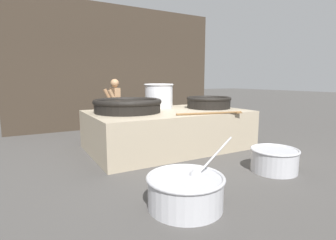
# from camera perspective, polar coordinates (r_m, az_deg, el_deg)

# --- Properties ---
(ground_plane) EXTENTS (60.00, 60.00, 0.00)m
(ground_plane) POSITION_cam_1_polar(r_m,az_deg,el_deg) (5.63, -0.00, -5.98)
(ground_plane) COLOR #474442
(back_wall) EXTENTS (6.32, 0.24, 3.60)m
(back_wall) POSITION_cam_1_polar(r_m,az_deg,el_deg) (8.25, -10.66, 11.13)
(back_wall) COLOR #382D23
(back_wall) RESTS_ON ground_plane
(hearth_platform) EXTENTS (3.22, 1.98, 0.79)m
(hearth_platform) POSITION_cam_1_polar(r_m,az_deg,el_deg) (5.54, -0.00, -2.02)
(hearth_platform) COLOR tan
(hearth_platform) RESTS_ON ground_plane
(giant_wok_near) EXTENTS (1.35, 1.35, 0.26)m
(giant_wok_near) POSITION_cam_1_polar(r_m,az_deg,el_deg) (5.25, -8.76, 3.22)
(giant_wok_near) COLOR black
(giant_wok_near) RESTS_ON hearth_platform
(giant_wok_far) EXTENTS (1.01, 1.01, 0.26)m
(giant_wok_far) POSITION_cam_1_polar(r_m,az_deg,el_deg) (6.06, 8.83, 3.91)
(giant_wok_far) COLOR black
(giant_wok_far) RESTS_ON hearth_platform
(stock_pot) EXTENTS (0.68, 0.68, 0.55)m
(stock_pot) POSITION_cam_1_polar(r_m,az_deg,el_deg) (6.08, -2.02, 5.41)
(stock_pot) COLOR silver
(stock_pot) RESTS_ON hearth_platform
(stirring_paddle) EXTENTS (1.31, 0.37, 0.04)m
(stirring_paddle) POSITION_cam_1_polar(r_m,az_deg,el_deg) (4.99, 9.72, 1.48)
(stirring_paddle) COLOR brown
(stirring_paddle) RESTS_ON hearth_platform
(cook) EXTENTS (0.34, 0.53, 1.45)m
(cook) POSITION_cam_1_polar(r_m,az_deg,el_deg) (6.49, -11.44, 2.87)
(cook) COLOR #9E7551
(cook) RESTS_ON ground_plane
(prep_bowl_vegetables) EXTENTS (1.15, 0.89, 0.73)m
(prep_bowl_vegetables) POSITION_cam_1_polar(r_m,az_deg,el_deg) (3.04, 3.84, -14.93)
(prep_bowl_vegetables) COLOR #B7B7BC
(prep_bowl_vegetables) RESTS_ON ground_plane
(prep_bowl_meat) EXTENTS (0.74, 0.74, 0.37)m
(prep_bowl_meat) POSITION_cam_1_polar(r_m,az_deg,el_deg) (4.47, 22.13, -7.85)
(prep_bowl_meat) COLOR #B7B7BC
(prep_bowl_meat) RESTS_ON ground_plane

